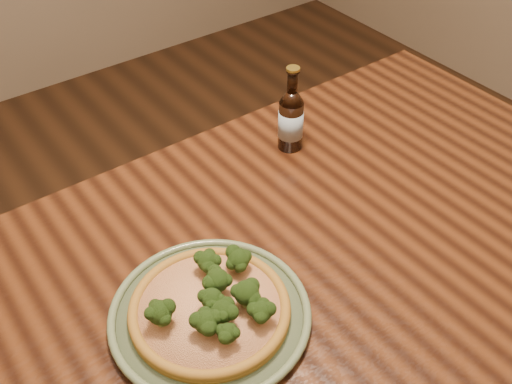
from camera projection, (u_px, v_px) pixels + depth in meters
table at (277, 311)px, 1.11m from camera, size 1.60×0.90×0.75m
plate at (210, 314)px, 0.98m from camera, size 0.33×0.33×0.02m
pizza at (211, 307)px, 0.96m from camera, size 0.26×0.26×0.07m
beer_bottle at (291, 119)px, 1.29m from camera, size 0.05×0.05×0.20m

